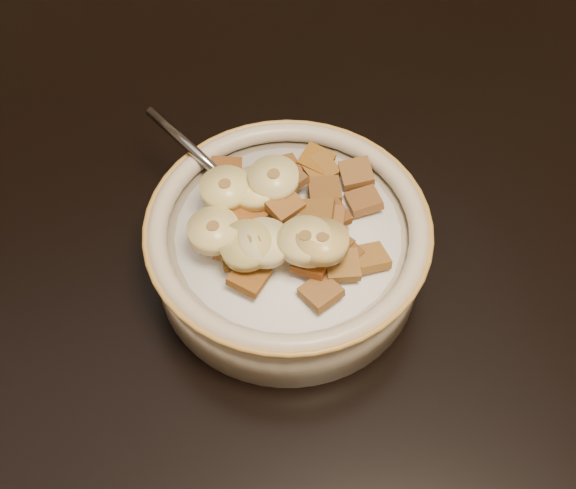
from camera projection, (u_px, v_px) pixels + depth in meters
name	position (u px, v px, depth m)	size (l,w,h in m)	color
table	(80.00, 207.00, 0.59)	(1.40, 0.90, 0.04)	black
cereal_bowl	(288.00, 253.00, 0.52)	(0.17, 0.17, 0.04)	#ABA288
milk	(288.00, 234.00, 0.50)	(0.14, 0.14, 0.00)	white
spoon	(256.00, 207.00, 0.51)	(0.03, 0.04, 0.01)	gray
cereal_square_0	(356.00, 173.00, 0.52)	(0.02, 0.02, 0.01)	brown
cereal_square_1	(317.00, 214.00, 0.48)	(0.02, 0.02, 0.01)	brown
cereal_square_2	(370.00, 258.00, 0.48)	(0.02, 0.02, 0.01)	#955F23
cereal_square_3	(283.00, 203.00, 0.48)	(0.02, 0.02, 0.01)	brown
cereal_square_4	(232.00, 206.00, 0.50)	(0.02, 0.02, 0.01)	olive
cereal_square_5	(279.00, 177.00, 0.51)	(0.02, 0.02, 0.01)	brown
cereal_square_6	(209.00, 235.00, 0.49)	(0.02, 0.02, 0.01)	brown
cereal_square_7	(268.00, 178.00, 0.51)	(0.02, 0.02, 0.01)	brown
cereal_square_8	(326.00, 235.00, 0.48)	(0.02, 0.02, 0.01)	#97511D
cereal_square_9	(249.00, 277.00, 0.47)	(0.02, 0.02, 0.01)	brown
cereal_square_10	(235.00, 212.00, 0.50)	(0.02, 0.02, 0.01)	brown
cereal_square_11	(320.00, 169.00, 0.52)	(0.02, 0.02, 0.01)	brown
cereal_square_12	(250.00, 211.00, 0.49)	(0.02, 0.02, 0.01)	brown
cereal_square_13	(233.00, 247.00, 0.48)	(0.02, 0.02, 0.01)	brown
cereal_square_14	(313.00, 234.00, 0.48)	(0.02, 0.02, 0.01)	olive
cereal_square_15	(332.00, 243.00, 0.48)	(0.02, 0.02, 0.01)	brown
cereal_square_16	(226.00, 170.00, 0.52)	(0.02, 0.02, 0.01)	brown
cereal_square_17	(239.00, 220.00, 0.49)	(0.02, 0.02, 0.01)	brown
cereal_square_18	(240.00, 254.00, 0.48)	(0.02, 0.02, 0.01)	brown
cereal_square_19	(321.00, 292.00, 0.47)	(0.02, 0.02, 0.01)	olive
cereal_square_20	(234.00, 250.00, 0.48)	(0.02, 0.02, 0.01)	olive
cereal_square_21	(331.00, 215.00, 0.49)	(0.02, 0.02, 0.01)	brown
cereal_square_22	(312.00, 261.00, 0.47)	(0.02, 0.02, 0.01)	brown
cereal_square_23	(283.00, 168.00, 0.52)	(0.02, 0.02, 0.01)	brown
cereal_square_24	(327.00, 220.00, 0.48)	(0.02, 0.02, 0.01)	brown
cereal_square_25	(342.00, 265.00, 0.48)	(0.02, 0.02, 0.01)	olive
cereal_square_26	(288.00, 179.00, 0.51)	(0.02, 0.02, 0.01)	brown
cereal_square_27	(325.00, 190.00, 0.51)	(0.02, 0.02, 0.01)	brown
cereal_square_28	(364.00, 201.00, 0.51)	(0.02, 0.02, 0.01)	brown
cereal_square_29	(316.00, 160.00, 0.53)	(0.02, 0.02, 0.01)	brown
cereal_square_30	(341.00, 252.00, 0.48)	(0.02, 0.02, 0.01)	brown
banana_slice_0	(308.00, 242.00, 0.47)	(0.03, 0.03, 0.01)	#EED886
banana_slice_1	(246.00, 245.00, 0.47)	(0.03, 0.03, 0.01)	tan
banana_slice_2	(322.00, 242.00, 0.46)	(0.03, 0.03, 0.01)	tan
banana_slice_3	(255.00, 188.00, 0.49)	(0.03, 0.03, 0.01)	#FFE78C
banana_slice_4	(305.00, 241.00, 0.46)	(0.03, 0.03, 0.01)	beige
banana_slice_5	(213.00, 231.00, 0.47)	(0.03, 0.03, 0.01)	#FFE388
banana_slice_6	(265.00, 243.00, 0.47)	(0.03, 0.03, 0.01)	#FFF5A7
banana_slice_7	(274.00, 179.00, 0.49)	(0.03, 0.03, 0.01)	#D7CF7F
banana_slice_8	(225.00, 189.00, 0.49)	(0.03, 0.03, 0.01)	#DED086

